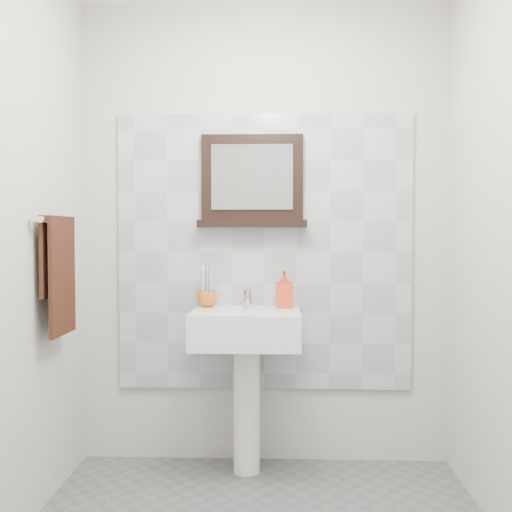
{
  "coord_description": "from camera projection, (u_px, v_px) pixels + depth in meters",
  "views": [
    {
      "loc": [
        0.07,
        -2.18,
        1.26
      ],
      "look_at": [
        -0.03,
        0.55,
        1.15
      ],
      "focal_mm": 42.0,
      "sensor_mm": 36.0,
      "label": 1
    }
  ],
  "objects": [
    {
      "name": "soap_dispenser",
      "position": [
        284.0,
        289.0,
        3.17
      ],
      "size": [
        0.09,
        0.09,
        0.2
      ],
      "primitive_type": "imported",
      "rotation": [
        0.0,
        0.0,
        0.01
      ],
      "color": "red",
      "rests_on": "pedestal_sink"
    },
    {
      "name": "back_wall",
      "position": [
        264.0,
        234.0,
        3.28
      ],
      "size": [
        2.0,
        0.01,
        2.5
      ],
      "primitive_type": "cube",
      "color": "beige",
      "rests_on": "ground"
    },
    {
      "name": "pedestal_sink",
      "position": [
        246.0,
        346.0,
        3.08
      ],
      "size": [
        0.55,
        0.44,
        0.96
      ],
      "color": "white",
      "rests_on": "ground"
    },
    {
      "name": "framed_mirror",
      "position": [
        252.0,
        184.0,
        3.23
      ],
      "size": [
        0.59,
        0.11,
        0.5
      ],
      "color": "black",
      "rests_on": "back_wall"
    },
    {
      "name": "towel_bar",
      "position": [
        57.0,
        220.0,
        2.76
      ],
      "size": [
        0.07,
        0.4,
        0.03
      ],
      "color": "silver",
      "rests_on": "left_wall"
    },
    {
      "name": "toothbrushes",
      "position": [
        207.0,
        284.0,
        3.2
      ],
      "size": [
        0.05,
        0.04,
        0.21
      ],
      "color": "white",
      "rests_on": "toothbrush_cup"
    },
    {
      "name": "splashback",
      "position": [
        264.0,
        252.0,
        3.27
      ],
      "size": [
        1.6,
        0.02,
        1.5
      ],
      "primitive_type": "cube",
      "color": "#A7B0B4",
      "rests_on": "back_wall"
    },
    {
      "name": "hand_towel",
      "position": [
        59.0,
        266.0,
        2.77
      ],
      "size": [
        0.06,
        0.3,
        0.55
      ],
      "color": "black",
      "rests_on": "towel_bar"
    },
    {
      "name": "front_wall",
      "position": [
        238.0,
        236.0,
        1.08
      ],
      "size": [
        2.0,
        0.01,
        2.5
      ],
      "primitive_type": "cube",
      "color": "beige",
      "rests_on": "ground"
    },
    {
      "name": "toothbrush_cup",
      "position": [
        207.0,
        299.0,
        3.2
      ],
      "size": [
        0.14,
        0.14,
        0.09
      ],
      "primitive_type": "imported",
      "rotation": [
        0.0,
        0.0,
        0.33
      ],
      "color": "#C95917",
      "rests_on": "pedestal_sink"
    }
  ]
}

